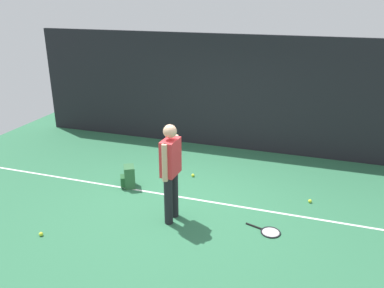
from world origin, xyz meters
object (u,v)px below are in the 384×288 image
at_px(backpack, 129,177).
at_px(tennis_player, 171,168).
at_px(tennis_ball_near_player, 41,234).
at_px(tennis_racket, 269,232).
at_px(tennis_ball_by_fence, 310,201).
at_px(tennis_ball_mid_court, 193,175).

bearing_deg(backpack, tennis_player, 24.97).
distance_m(tennis_player, tennis_ball_near_player, 2.31).
distance_m(tennis_racket, tennis_ball_by_fence, 1.34).
height_order(tennis_ball_by_fence, tennis_ball_mid_court, same).
xyz_separation_m(tennis_ball_near_player, tennis_ball_by_fence, (4.01, 2.46, 0.00)).
relative_size(backpack, tennis_ball_by_fence, 6.67).
bearing_deg(tennis_player, tennis_ball_near_player, 124.73).
bearing_deg(tennis_ball_near_player, backpack, 74.70).
height_order(tennis_ball_near_player, tennis_ball_mid_court, same).
relative_size(tennis_player, backpack, 3.86).
bearing_deg(backpack, tennis_ball_mid_court, 97.91).
distance_m(tennis_ball_near_player, tennis_ball_by_fence, 4.70).
bearing_deg(tennis_racket, tennis_ball_by_fence, 82.42).
height_order(tennis_racket, tennis_ball_mid_court, tennis_ball_mid_court).
relative_size(tennis_ball_near_player, tennis_ball_mid_court, 1.00).
height_order(tennis_player, tennis_racket, tennis_player).
height_order(backpack, tennis_ball_mid_court, backpack).
xyz_separation_m(tennis_racket, tennis_ball_by_fence, (0.58, 1.21, 0.02)).
bearing_deg(tennis_ball_by_fence, tennis_player, -148.79).
xyz_separation_m(backpack, tennis_ball_near_player, (-0.54, -1.99, -0.18)).
height_order(tennis_racket, backpack, backpack).
bearing_deg(tennis_player, tennis_racket, -82.94).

